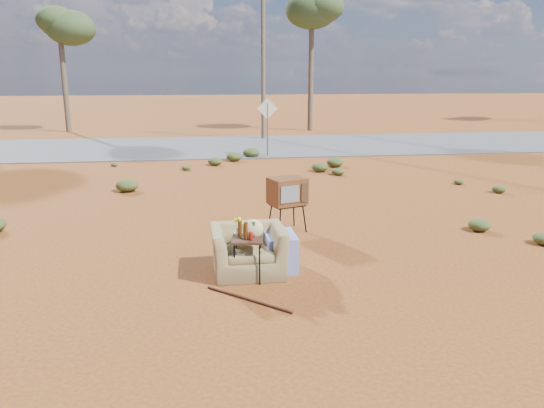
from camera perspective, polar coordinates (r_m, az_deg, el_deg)
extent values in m
plane|color=brown|center=(8.44, -0.30, -7.59)|extent=(140.00, 140.00, 0.00)
cube|color=#565659|center=(23.02, -5.16, 6.21)|extent=(140.00, 7.00, 0.04)
imported|color=olive|center=(8.37, -2.58, -4.16)|extent=(1.16, 0.77, 1.00)
ellipsoid|color=#DFC488|center=(8.39, -2.99, -3.54)|extent=(0.36, 0.36, 0.21)
ellipsoid|color=#DFC488|center=(8.11, -2.08, -2.73)|extent=(0.32, 0.16, 0.32)
cube|color=navy|center=(8.60, 0.89, -5.09)|extent=(0.49, 0.75, 0.59)
cube|color=black|center=(10.53, 1.64, -0.08)|extent=(0.72, 0.64, 0.03)
cylinder|color=black|center=(10.29, 0.87, -1.99)|extent=(0.04, 0.04, 0.55)
cylinder|color=black|center=(10.56, 3.51, -1.60)|extent=(0.04, 0.04, 0.55)
cylinder|color=black|center=(10.65, -0.23, -1.43)|extent=(0.04, 0.04, 0.55)
cylinder|color=black|center=(10.91, 2.35, -1.07)|extent=(0.04, 0.04, 0.55)
cube|color=brown|center=(10.47, 1.65, 1.40)|extent=(0.82, 0.72, 0.52)
cube|color=slate|center=(10.19, 1.95, 1.05)|extent=(0.39, 0.16, 0.33)
cube|color=#472D19|center=(10.35, 3.53, 1.23)|extent=(0.15, 0.07, 0.37)
cube|color=#3C2415|center=(8.02, -2.66, -3.82)|extent=(0.53, 0.53, 0.04)
cylinder|color=black|center=(7.96, -4.05, -6.47)|extent=(0.02, 0.02, 0.66)
cylinder|color=black|center=(7.94, -1.34, -6.48)|extent=(0.02, 0.02, 0.66)
cylinder|color=black|center=(8.31, -3.87, -5.57)|extent=(0.02, 0.02, 0.66)
cylinder|color=black|center=(8.29, -1.27, -5.58)|extent=(0.02, 0.02, 0.66)
cylinder|color=#47260B|center=(8.03, -3.46, -2.76)|extent=(0.07, 0.07, 0.24)
cylinder|color=#47260B|center=(7.90, -2.83, -2.95)|extent=(0.06, 0.06, 0.26)
cylinder|color=#295F2A|center=(8.06, -1.97, -2.73)|extent=(0.06, 0.06, 0.22)
cylinder|color=red|center=(7.90, -2.29, -3.47)|extent=(0.06, 0.06, 0.12)
cylinder|color=silver|center=(8.13, -3.61, -2.94)|extent=(0.07, 0.07, 0.13)
ellipsoid|color=yellow|center=(8.09, -3.62, -1.89)|extent=(0.15, 0.15, 0.11)
cylinder|color=#512015|center=(7.53, -2.57, -10.20)|extent=(1.11, 1.04, 0.04)
cylinder|color=brown|center=(20.06, -0.49, 7.94)|extent=(0.06, 0.06, 2.00)
cube|color=silver|center=(19.99, -0.49, 10.23)|extent=(0.78, 0.04, 0.78)
cylinder|color=brown|center=(30.60, -21.48, 12.83)|extent=(0.28, 0.28, 6.00)
ellipsoid|color=#395029|center=(30.69, -21.92, 17.49)|extent=(3.20, 3.20, 2.20)
cylinder|color=brown|center=(29.41, 4.21, 14.70)|extent=(0.28, 0.28, 7.00)
ellipsoid|color=#395029|center=(29.61, 4.32, 20.51)|extent=(3.20, 3.20, 2.20)
cylinder|color=brown|center=(25.48, -0.96, 15.98)|extent=(0.20, 0.20, 8.00)
ellipsoid|color=#475625|center=(11.45, 21.39, -2.11)|extent=(0.44, 0.44, 0.24)
ellipsoid|color=#475625|center=(14.72, -15.33, 1.95)|extent=(0.60, 0.60, 0.33)
ellipsoid|color=#475625|center=(15.28, 23.22, 1.49)|extent=(0.36, 0.36, 0.20)
ellipsoid|color=#475625|center=(16.61, 7.11, 3.48)|extent=(0.40, 0.40, 0.22)
ellipsoid|color=#475625|center=(17.56, -9.22, 3.88)|extent=(0.30, 0.30, 0.17)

